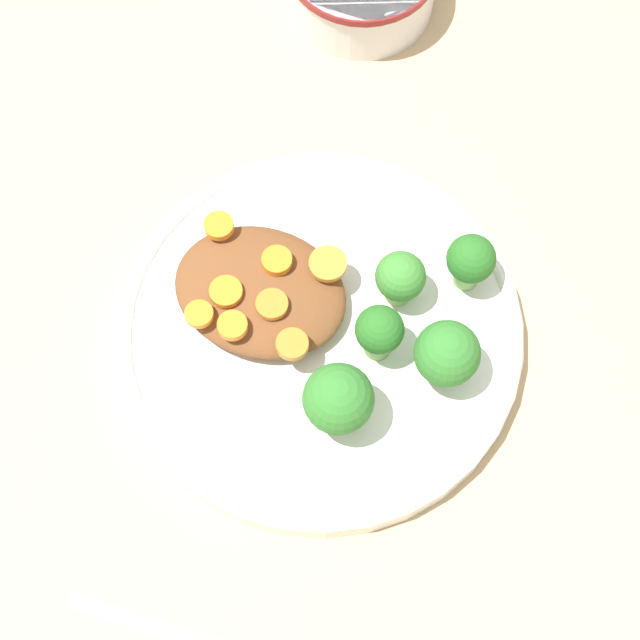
# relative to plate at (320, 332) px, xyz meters

# --- Properties ---
(ground_plane) EXTENTS (4.00, 4.00, 0.00)m
(ground_plane) POSITION_rel_plate_xyz_m (0.00, 0.00, -0.01)
(ground_plane) COLOR tan
(plate) EXTENTS (0.27, 0.27, 0.03)m
(plate) POSITION_rel_plate_xyz_m (0.00, 0.00, 0.00)
(plate) COLOR white
(plate) RESTS_ON ground_plane
(stew_mound) EXTENTS (0.09, 0.12, 0.03)m
(stew_mound) POSITION_rel_plate_xyz_m (-0.01, -0.04, 0.02)
(stew_mound) COLOR brown
(stew_mound) RESTS_ON plate
(broccoli_floret_0) EXTENTS (0.05, 0.05, 0.06)m
(broccoli_floret_0) POSITION_rel_plate_xyz_m (0.05, 0.03, 0.04)
(broccoli_floret_0) COLOR #759E51
(broccoli_floret_0) RESTS_ON plate
(broccoli_floret_1) EXTENTS (0.04, 0.04, 0.06)m
(broccoli_floret_1) POSITION_rel_plate_xyz_m (0.00, 0.09, 0.04)
(broccoli_floret_1) COLOR #759E51
(broccoli_floret_1) RESTS_ON plate
(broccoli_floret_2) EXTENTS (0.03, 0.03, 0.05)m
(broccoli_floret_2) POSITION_rel_plate_xyz_m (-0.07, 0.08, 0.04)
(broccoli_floret_2) COLOR #7FA85B
(broccoli_floret_2) RESTS_ON plate
(broccoli_floret_3) EXTENTS (0.03, 0.03, 0.05)m
(broccoli_floret_3) POSITION_rel_plate_xyz_m (0.00, 0.04, 0.04)
(broccoli_floret_3) COLOR #759E51
(broccoli_floret_3) RESTS_ON plate
(broccoli_floret_4) EXTENTS (0.03, 0.03, 0.05)m
(broccoli_floret_4) POSITION_rel_plate_xyz_m (-0.04, 0.04, 0.03)
(broccoli_floret_4) COLOR #759E51
(broccoli_floret_4) RESTS_ON plate
(carrot_slice_0) EXTENTS (0.02, 0.02, 0.01)m
(carrot_slice_0) POSITION_rel_plate_xyz_m (-0.02, -0.04, 0.04)
(carrot_slice_0) COLOR orange
(carrot_slice_0) RESTS_ON stew_mound
(carrot_slice_1) EXTENTS (0.03, 0.03, 0.00)m
(carrot_slice_1) POSITION_rel_plate_xyz_m (-0.03, -0.01, 0.04)
(carrot_slice_1) COLOR orange
(carrot_slice_1) RESTS_ON stew_mound
(carrot_slice_2) EXTENTS (0.02, 0.02, 0.00)m
(carrot_slice_2) POSITION_rel_plate_xyz_m (0.01, -0.06, 0.04)
(carrot_slice_2) COLOR orange
(carrot_slice_2) RESTS_ON stew_mound
(carrot_slice_3) EXTENTS (0.02, 0.02, 0.00)m
(carrot_slice_3) POSITION_rel_plate_xyz_m (0.01, -0.03, 0.04)
(carrot_slice_3) COLOR orange
(carrot_slice_3) RESTS_ON stew_mound
(carrot_slice_4) EXTENTS (0.02, 0.02, 0.01)m
(carrot_slice_4) POSITION_rel_plate_xyz_m (0.03, -0.01, 0.04)
(carrot_slice_4) COLOR orange
(carrot_slice_4) RESTS_ON stew_mound
(carrot_slice_5) EXTENTS (0.02, 0.02, 0.00)m
(carrot_slice_5) POSITION_rel_plate_xyz_m (0.03, -0.07, 0.04)
(carrot_slice_5) COLOR orange
(carrot_slice_5) RESTS_ON stew_mound
(carrot_slice_6) EXTENTS (0.02, 0.02, 0.01)m
(carrot_slice_6) POSITION_rel_plate_xyz_m (-0.03, -0.09, 0.04)
(carrot_slice_6) COLOR orange
(carrot_slice_6) RESTS_ON stew_mound
(carrot_slice_7) EXTENTS (0.02, 0.02, 0.01)m
(carrot_slice_7) POSITION_rel_plate_xyz_m (0.03, -0.05, 0.04)
(carrot_slice_7) COLOR orange
(carrot_slice_7) RESTS_ON stew_mound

